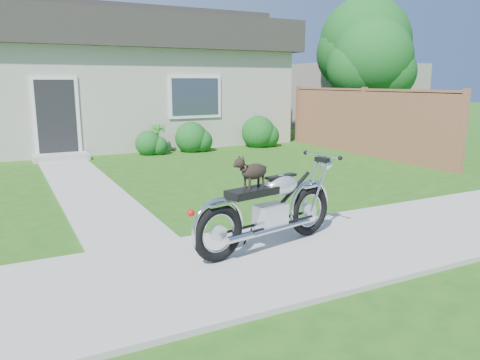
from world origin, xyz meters
The scene contains 10 objects.
ground centered at (0.00, 0.00, 0.00)m, with size 80.00×80.00×0.00m, color #235114.
sidewalk centered at (0.00, 0.00, 0.02)m, with size 24.00×2.20×0.04m, color #9E9B93.
walkway centered at (-1.50, 5.00, 0.01)m, with size 1.20×8.00×0.03m, color #9E9B93.
house centered at (0.00, 11.99, 2.16)m, with size 12.60×7.03×4.50m.
fence centered at (6.30, 5.75, 0.94)m, with size 0.12×6.62×1.90m.
tree_near centered at (8.83, 8.06, 2.69)m, with size 2.77×2.74×4.20m.
tree_far centered at (9.61, 9.34, 3.30)m, with size 3.35×3.35×5.14m.
shrub_row centered at (0.92, 8.50, 0.41)m, with size 10.61×1.07×1.07m.
potted_plant_right centered at (1.13, 8.55, 0.42)m, with size 0.47×0.47×0.85m, color #27701E.
motorcycle_with_dog centered at (-0.03, 0.27, 0.55)m, with size 2.20×0.77×1.16m.
Camera 1 is at (-2.89, -4.48, 2.05)m, focal length 35.00 mm.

